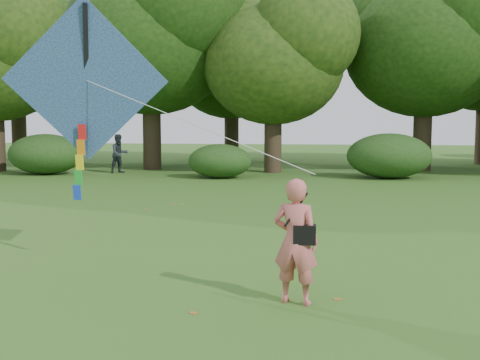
# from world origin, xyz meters

# --- Properties ---
(ground) EXTENTS (100.00, 100.00, 0.00)m
(ground) POSITION_xyz_m (0.00, 0.00, 0.00)
(ground) COLOR #265114
(ground) RESTS_ON ground
(man_kite_flyer) EXTENTS (0.71, 0.55, 1.71)m
(man_kite_flyer) POSITION_xyz_m (-0.23, 0.35, 0.85)
(man_kite_flyer) COLOR #D16462
(man_kite_flyer) RESTS_ON ground
(bystander_left) EXTENTS (1.08, 1.08, 1.77)m
(bystander_left) POSITION_xyz_m (-8.94, 18.84, 0.88)
(bystander_left) COLOR #272D34
(bystander_left) RESTS_ON ground
(crossbody_bag) EXTENTS (0.43, 0.20, 0.69)m
(crossbody_bag) POSITION_xyz_m (-0.12, 0.32, 0.97)
(crossbody_bag) COLOR black
(crossbody_bag) RESTS_ON ground
(flying_kite) EXTENTS (5.21, 2.24, 3.40)m
(flying_kite) POSITION_xyz_m (-3.84, 2.17, 3.10)
(flying_kite) COLOR #232D9B
(flying_kite) RESTS_ON ground
(tree_line) EXTENTS (54.70, 15.30, 9.48)m
(tree_line) POSITION_xyz_m (1.67, 22.88, 5.60)
(tree_line) COLOR #3A2D1E
(tree_line) RESTS_ON ground
(shrub_band) EXTENTS (39.15, 3.22, 1.88)m
(shrub_band) POSITION_xyz_m (-0.72, 17.60, 0.86)
(shrub_band) COLOR #264919
(shrub_band) RESTS_ON ground
(fallen_leaves) EXTENTS (10.57, 13.17, 0.01)m
(fallen_leaves) POSITION_xyz_m (-1.21, 3.15, 0.01)
(fallen_leaves) COLOR olive
(fallen_leaves) RESTS_ON ground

